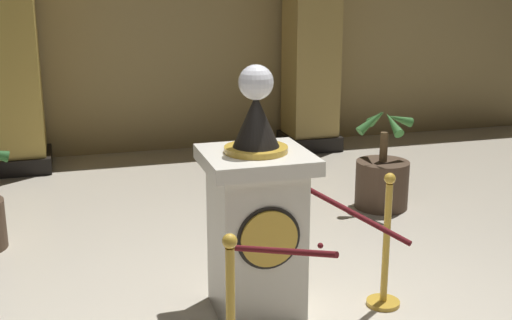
{
  "coord_description": "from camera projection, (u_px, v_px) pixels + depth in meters",
  "views": [
    {
      "loc": [
        -1.3,
        -3.53,
        2.23
      ],
      "look_at": [
        -0.12,
        0.48,
        1.1
      ],
      "focal_mm": 45.7,
      "sensor_mm": 36.0,
      "label": 1
    }
  ],
  "objects": [
    {
      "name": "stanchion_far",
      "position": [
        385.0,
        261.0,
        4.6
      ],
      "size": [
        0.24,
        0.24,
        0.99
      ],
      "color": "gold",
      "rests_on": "ground_plane"
    },
    {
      "name": "column_left",
      "position": [
        4.0,
        22.0,
        7.67
      ],
      "size": [
        0.86,
        0.86,
        3.63
      ],
      "color": "black",
      "rests_on": "ground_plane"
    },
    {
      "name": "pedestal_clock",
      "position": [
        256.0,
        217.0,
        4.43
      ],
      "size": [
        0.71,
        0.71,
        1.74
      ],
      "color": "silver",
      "rests_on": "ground_plane"
    },
    {
      "name": "velvet_rope",
      "position": [
        321.0,
        232.0,
        3.92
      ],
      "size": [
        1.11,
        1.11,
        0.22
      ],
      "color": "#591419"
    },
    {
      "name": "potted_palm_right",
      "position": [
        382.0,
        179.0,
        6.67
      ],
      "size": [
        0.65,
        0.65,
        1.05
      ],
      "color": "#4C3828",
      "rests_on": "ground_plane"
    },
    {
      "name": "column_right",
      "position": [
        312.0,
        17.0,
        8.74
      ],
      "size": [
        0.76,
        0.76,
        3.63
      ],
      "color": "black",
      "rests_on": "ground_plane"
    },
    {
      "name": "back_wall",
      "position": [
        161.0,
        11.0,
        8.68
      ],
      "size": [
        12.63,
        0.16,
        3.78
      ],
      "primitive_type": "cube",
      "color": "tan",
      "rests_on": "ground_plane"
    }
  ]
}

